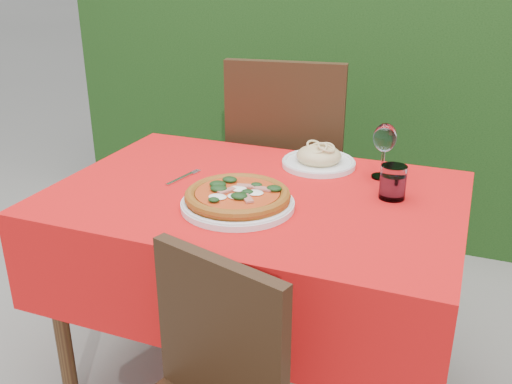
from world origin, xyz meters
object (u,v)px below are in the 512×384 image
(pizza_plate, at_px, (238,198))
(wine_glass, at_px, (385,140))
(water_glass, at_px, (393,184))
(pasta_plate, at_px, (319,159))
(chair_far, at_px, (288,163))
(fork, at_px, (180,179))

(pizza_plate, height_order, wine_glass, wine_glass)
(pizza_plate, bearing_deg, water_glass, 30.01)
(pizza_plate, bearing_deg, wine_glass, 48.75)
(pasta_plate, bearing_deg, water_glass, -34.41)
(chair_far, xyz_separation_m, fork, (-0.16, -0.67, 0.15))
(pizza_plate, bearing_deg, chair_far, 97.79)
(pizza_plate, height_order, fork, pizza_plate)
(water_glass, xyz_separation_m, fork, (-0.67, -0.10, -0.04))
(pasta_plate, distance_m, fork, 0.49)
(water_glass, height_order, wine_glass, wine_glass)
(chair_far, distance_m, water_glass, 0.79)
(pizza_plate, height_order, water_glass, water_glass)
(pizza_plate, relative_size, pasta_plate, 1.39)
(fork, bearing_deg, pizza_plate, -16.00)
(water_glass, bearing_deg, chair_far, 132.37)
(chair_far, relative_size, pizza_plate, 2.97)
(chair_far, height_order, pasta_plate, chair_far)
(wine_glass, bearing_deg, pizza_plate, -131.25)
(wine_glass, distance_m, fork, 0.68)
(wine_glass, xyz_separation_m, fork, (-0.61, -0.26, -0.13))
(chair_far, height_order, wine_glass, chair_far)
(pasta_plate, height_order, wine_glass, wine_glass)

